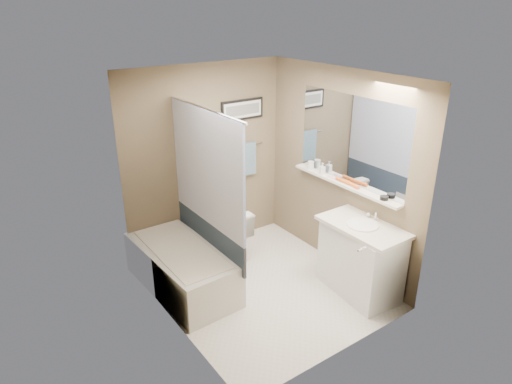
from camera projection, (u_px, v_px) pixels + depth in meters
ground at (263, 288)px, 5.26m from camera, size 2.50×2.50×0.00m
ceiling at (265, 78)px, 4.34m from camera, size 2.20×2.50×0.04m
wall_back at (206, 161)px, 5.72m from camera, size 2.20×0.04×2.40m
wall_front at (350, 238)px, 3.87m from camera, size 2.20×0.04×2.40m
wall_left at (170, 218)px, 4.22m from camera, size 0.04×2.50×2.40m
wall_right at (338, 172)px, 5.37m from camera, size 0.04×2.50×2.40m
tile_surround at (149, 218)px, 4.67m from camera, size 0.02×1.55×2.00m
curtain_rod at (204, 108)px, 4.63m from camera, size 0.02×1.55×0.02m
curtain_upper at (207, 169)px, 4.88m from camera, size 0.03×1.45×1.28m
curtain_lower at (210, 236)px, 5.20m from camera, size 0.03×1.45×0.36m
mirror at (351, 140)px, 5.10m from camera, size 0.02×1.60×1.00m
shelf at (344, 184)px, 5.27m from camera, size 0.12×1.60×0.03m
towel_bar at (243, 146)px, 5.96m from camera, size 0.60×0.02×0.02m
towel at (244, 160)px, 6.02m from camera, size 0.34×0.05×0.44m
art_frame at (242, 110)px, 5.79m from camera, size 0.62×0.02×0.26m
art_mat at (243, 110)px, 5.78m from camera, size 0.56×0.00×0.20m
art_image at (243, 110)px, 5.78m from camera, size 0.50×0.00×0.13m
door at (391, 241)px, 4.23m from camera, size 0.80×0.02×2.00m
door_handle at (362, 249)px, 4.09m from camera, size 0.10×0.02×0.02m
bathtub at (182, 268)px, 5.18m from camera, size 0.77×1.53×0.50m
tub_rim at (180, 249)px, 5.08m from camera, size 0.56×1.36×0.02m
toilet at (229, 232)px, 5.81m from camera, size 0.39×0.67×0.68m
vanity at (360, 260)px, 5.06m from camera, size 0.59×0.95×0.80m
countertop at (363, 227)px, 4.89m from camera, size 0.54×0.96×0.04m
sink_basin at (363, 225)px, 4.88m from camera, size 0.34×0.34×0.01m
faucet_spout at (376, 216)px, 4.97m from camera, size 0.02×0.02×0.10m
faucet_knob at (369, 215)px, 5.05m from camera, size 0.05×0.05×0.05m
candle_bowl_near at (384, 198)px, 4.82m from camera, size 0.09×0.09×0.04m
hair_brush_front at (352, 185)px, 5.16m from camera, size 0.07×0.22×0.04m
hair_brush_back at (343, 181)px, 5.27m from camera, size 0.04×0.22×0.04m
pink_comb at (332, 178)px, 5.41m from camera, size 0.03×0.16×0.01m
glass_jar at (311, 165)px, 5.68m from camera, size 0.08×0.08×0.10m
soap_bottle at (322, 168)px, 5.52m from camera, size 0.07×0.07×0.14m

